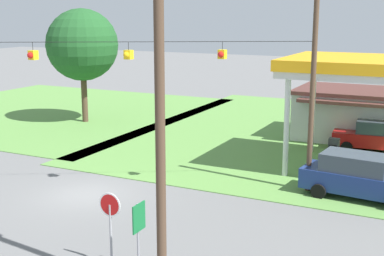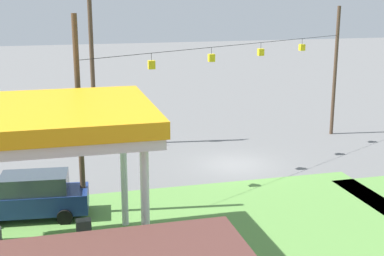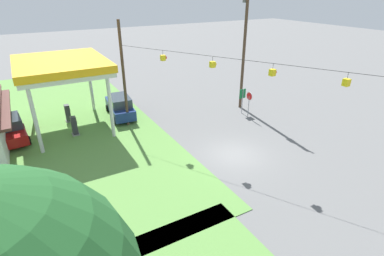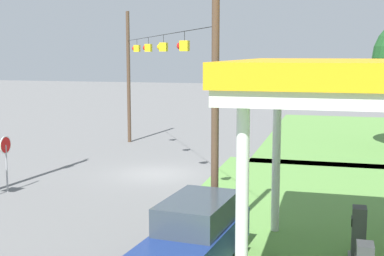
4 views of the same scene
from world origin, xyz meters
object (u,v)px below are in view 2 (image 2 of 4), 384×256
(car_at_pumps_front, at_px, (30,196))
(route_sign, at_px, (116,121))
(fuel_pump_near, at_px, (84,241))
(utility_pole_main, at_px, (91,43))
(gas_station_canopy, at_px, (31,122))
(stop_sign_roadside, at_px, (135,119))

(car_at_pumps_front, xyz_separation_m, route_sign, (-5.01, -10.42, 0.68))
(fuel_pump_near, xyz_separation_m, car_at_pumps_front, (2.05, -4.48, 0.26))
(car_at_pumps_front, distance_m, utility_pole_main, 13.10)
(fuel_pump_near, xyz_separation_m, utility_pole_main, (-1.63, -15.75, 5.85))
(gas_station_canopy, height_order, route_sign, gas_station_canopy)
(car_at_pumps_front, distance_m, stop_sign_roadside, 11.99)
(fuel_pump_near, height_order, utility_pole_main, utility_pole_main)
(gas_station_canopy, relative_size, utility_pole_main, 0.69)
(gas_station_canopy, relative_size, stop_sign_roadside, 3.31)
(car_at_pumps_front, bearing_deg, route_sign, -110.04)
(stop_sign_roadside, relative_size, route_sign, 1.04)
(gas_station_canopy, bearing_deg, route_sign, -106.92)
(gas_station_canopy, bearing_deg, fuel_pump_near, -179.94)
(stop_sign_roadside, xyz_separation_m, route_sign, (1.20, -0.19, -0.10))
(gas_station_canopy, height_order, fuel_pump_near, gas_station_canopy)
(fuel_pump_near, relative_size, stop_sign_roadside, 0.64)
(gas_station_canopy, height_order, stop_sign_roadside, gas_station_canopy)
(fuel_pump_near, height_order, route_sign, route_sign)
(stop_sign_roadside, relative_size, utility_pole_main, 0.21)
(car_at_pumps_front, bearing_deg, utility_pole_main, -102.44)
(fuel_pump_near, relative_size, route_sign, 0.67)
(fuel_pump_near, bearing_deg, utility_pole_main, -95.91)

